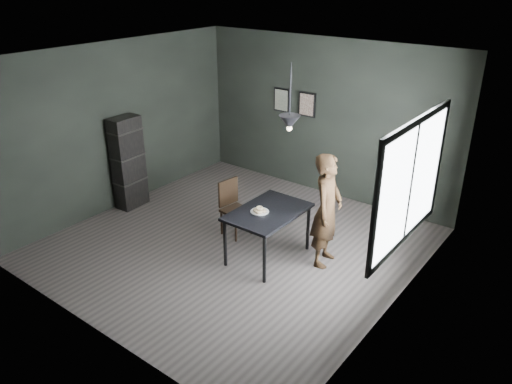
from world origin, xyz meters
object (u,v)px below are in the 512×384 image
Objects in this scene: woman at (327,210)px; shelf_unit at (128,163)px; cafe_table at (268,216)px; pendant_lamp at (289,122)px; wood_chair at (233,204)px; white_plate at (260,212)px.

shelf_unit is (-3.63, -0.45, -0.02)m from woman.
woman is 3.66m from shelf_unit.
pendant_lamp reaches higher than cafe_table.
woman is at bearing 12.04° from wood_chair.
woman reaches higher than shelf_unit.
woman is 1.35m from pendant_lamp.
shelf_unit is (-2.92, -0.06, 0.13)m from cafe_table.
woman reaches higher than wood_chair.
wood_chair is (-1.58, -0.13, -0.32)m from woman.
white_plate is 0.27× the size of pendant_lamp.
white_plate is at bearing -118.22° from cafe_table.
woman is at bearing 28.66° from cafe_table.
woman is 1.89× the size of pendant_lamp.
cafe_table is 0.73× the size of woman.
wood_chair is 0.55× the size of shelf_unit.
wood_chair is 1.02× the size of pendant_lamp.
white_plate is 0.26× the size of wood_chair.
woman is 1.02× the size of shelf_unit.
shelf_unit is at bearing 178.92° from white_plate.
shelf_unit is (-2.86, 0.05, 0.04)m from white_plate.
cafe_table is 1.39× the size of pendant_lamp.
cafe_table is 0.75× the size of shelf_unit.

